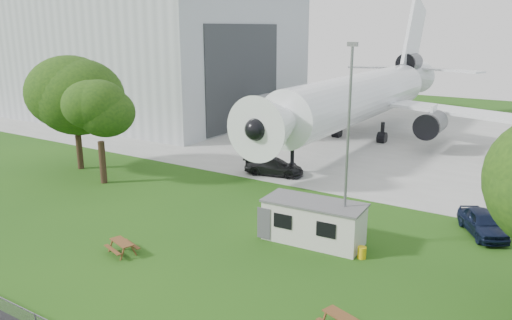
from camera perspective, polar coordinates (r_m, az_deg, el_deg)
The scene contains 11 objects.
ground at distance 30.35m, azimuth -9.61°, elevation -10.43°, with size 160.00×160.00×0.00m, color #2C5D16.
concrete_apron at distance 62.38m, azimuth 14.36°, elevation 2.56°, with size 120.00×46.00×0.03m, color #B7B7B2.
hangar at distance 79.83m, azimuth -13.05°, elevation 12.07°, with size 43.00×31.00×18.55m.
airliner at distance 60.15m, azimuth 12.21°, elevation 7.33°, with size 46.36×47.73×17.69m.
site_cabin at distance 31.11m, azimuth 6.63°, elevation -7.02°, with size 6.82×3.06×2.62m.
picnic_west at distance 30.90m, azimuth -15.00°, elevation -10.27°, with size 1.80×1.50×0.76m, color brown, non-canonical shape.
lamp_mast at distance 29.15m, azimuth 10.41°, elevation 1.01°, with size 0.16×0.16×12.00m, color slate.
tree_west_big at distance 48.49m, azimuth -20.08°, elevation 7.26°, with size 8.90×8.90×11.62m.
tree_west_small at distance 43.30m, azimuth -17.57°, elevation 5.38°, with size 5.90×5.90×9.19m.
car_ne_hatch at distance 35.20m, azimuth 24.48°, elevation -6.57°, with size 1.89×4.69×1.60m, color black.
car_apron_van at distance 44.79m, azimuth 2.08°, elevation -0.76°, with size 2.17×5.35×1.55m, color black.
Camera 1 is at (18.73, -20.09, 12.90)m, focal length 35.00 mm.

